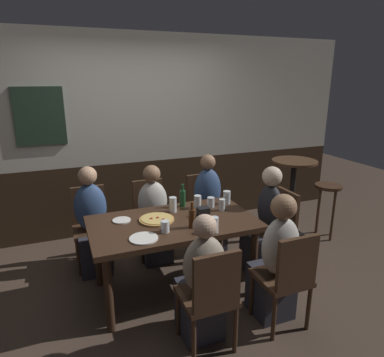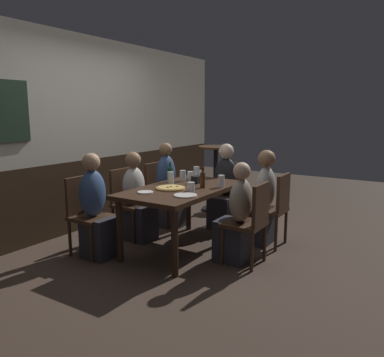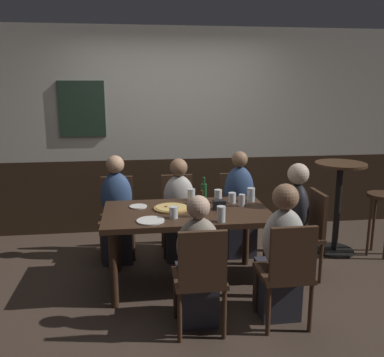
{
  "view_description": "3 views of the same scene",
  "coord_description": "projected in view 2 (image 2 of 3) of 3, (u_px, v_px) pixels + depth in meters",
  "views": [
    {
      "loc": [
        -0.93,
        -2.84,
        2.03
      ],
      "look_at": [
        0.24,
        0.12,
        1.1
      ],
      "focal_mm": 32.06,
      "sensor_mm": 36.0,
      "label": 1
    },
    {
      "loc": [
        -3.59,
        -2.4,
        1.61
      ],
      "look_at": [
        0.09,
        -0.07,
        0.84
      ],
      "focal_mm": 35.9,
      "sensor_mm": 36.0,
      "label": 2
    },
    {
      "loc": [
        -0.45,
        -3.77,
        1.91
      ],
      "look_at": [
        0.05,
        0.03,
        1.04
      ],
      "focal_mm": 39.38,
      "sensor_mm": 36.0,
      "label": 3
    }
  ],
  "objects": [
    {
      "name": "bar_stool",
      "position": [
        236.0,
        173.0,
        6.51
      ],
      "size": [
        0.34,
        0.34,
        0.72
      ],
      "color": "#422B1C",
      "rests_on": "ground_plane"
    },
    {
      "name": "plate_white_large",
      "position": [
        185.0,
        195.0,
        3.97
      ],
      "size": [
        0.24,
        0.24,
        0.01
      ],
      "primitive_type": "cylinder",
      "color": "white",
      "rests_on": "dining_table"
    },
    {
      "name": "tumbler_water",
      "position": [
        191.0,
        187.0,
        4.17
      ],
      "size": [
        0.08,
        0.08,
        0.11
      ],
      "color": "silver",
      "rests_on": "dining_table"
    },
    {
      "name": "chair_right_near",
      "position": [
        274.0,
        206.0,
        4.57
      ],
      "size": [
        0.4,
        0.4,
        0.88
      ],
      "color": "#422B1C",
      "rests_on": "ground_plane"
    },
    {
      "name": "chair_mid_near",
      "position": [
        251.0,
        219.0,
        4.0
      ],
      "size": [
        0.4,
        0.4,
        0.88
      ],
      "color": "#422B1C",
      "rests_on": "ground_plane"
    },
    {
      "name": "chair_left_far",
      "position": [
        86.0,
        211.0,
        4.33
      ],
      "size": [
        0.4,
        0.4,
        0.88
      ],
      "color": "#422B1C",
      "rests_on": "ground_plane"
    },
    {
      "name": "person_right_near",
      "position": [
        261.0,
        204.0,
        4.65
      ],
      "size": [
        0.34,
        0.37,
        1.15
      ],
      "color": "#2D2D38",
      "rests_on": "ground_plane"
    },
    {
      "name": "chair_mid_far",
      "position": [
        127.0,
        199.0,
        4.9
      ],
      "size": [
        0.4,
        0.4,
        0.88
      ],
      "color": "#422B1C",
      "rests_on": "ground_plane"
    },
    {
      "name": "chair_head_east",
      "position": [
        229.0,
        190.0,
        5.44
      ],
      "size": [
        0.4,
        0.4,
        0.88
      ],
      "color": "#422B1C",
      "rests_on": "ground_plane"
    },
    {
      "name": "side_bar_table",
      "position": [
        216.0,
        173.0,
        6.21
      ],
      "size": [
        0.56,
        0.56,
        1.05
      ],
      "color": "black",
      "rests_on": "ground_plane"
    },
    {
      "name": "pizza",
      "position": [
        171.0,
        188.0,
        4.32
      ],
      "size": [
        0.33,
        0.33,
        0.03
      ],
      "color": "tan",
      "rests_on": "dining_table"
    },
    {
      "name": "person_right_far",
      "position": [
        169.0,
        191.0,
        5.38
      ],
      "size": [
        0.34,
        0.37,
        1.17
      ],
      "color": "#2D2D38",
      "rests_on": "ground_plane"
    },
    {
      "name": "person_mid_far",
      "position": [
        137.0,
        203.0,
        4.82
      ],
      "size": [
        0.34,
        0.37,
        1.11
      ],
      "color": "#2D2D38",
      "rests_on": "ground_plane"
    },
    {
      "name": "tumbler_short",
      "position": [
        183.0,
        176.0,
        4.8
      ],
      "size": [
        0.08,
        0.08,
        0.14
      ],
      "color": "silver",
      "rests_on": "dining_table"
    },
    {
      "name": "beer_bottle_green",
      "position": [
        170.0,
        174.0,
        4.74
      ],
      "size": [
        0.06,
        0.06,
        0.24
      ],
      "color": "#194723",
      "rests_on": "dining_table"
    },
    {
      "name": "dining_table",
      "position": [
        183.0,
        195.0,
        4.42
      ],
      "size": [
        1.56,
        0.88,
        0.74
      ],
      "color": "#382316",
      "rests_on": "ground_plane"
    },
    {
      "name": "person_head_east",
      "position": [
        224.0,
        192.0,
        5.31
      ],
      "size": [
        0.37,
        0.34,
        1.17
      ],
      "color": "#2D2D38",
      "rests_on": "ground_plane"
    },
    {
      "name": "person_mid_near",
      "position": [
        236.0,
        221.0,
        4.09
      ],
      "size": [
        0.34,
        0.37,
        1.09
      ],
      "color": "#2D2D38",
      "rests_on": "ground_plane"
    },
    {
      "name": "condiment_caddy",
      "position": [
        196.0,
        180.0,
        4.66
      ],
      "size": [
        0.11,
        0.09,
        0.09
      ],
      "primitive_type": "cube",
      "color": "black",
      "rests_on": "dining_table"
    },
    {
      "name": "chair_right_far",
      "position": [
        160.0,
        190.0,
        5.47
      ],
      "size": [
        0.4,
        0.4,
        0.88
      ],
      "color": "#422B1C",
      "rests_on": "ground_plane"
    },
    {
      "name": "pint_glass_stout",
      "position": [
        201.0,
        175.0,
        4.89
      ],
      "size": [
        0.06,
        0.06,
        0.12
      ],
      "color": "silver",
      "rests_on": "dining_table"
    },
    {
      "name": "plate_white_small",
      "position": [
        145.0,
        192.0,
        4.12
      ],
      "size": [
        0.17,
        0.17,
        0.01
      ],
      "primitive_type": "cylinder",
      "color": "white",
      "rests_on": "dining_table"
    },
    {
      "name": "pint_glass_pale",
      "position": [
        190.0,
        176.0,
        4.9
      ],
      "size": [
        0.08,
        0.08,
        0.11
      ],
      "color": "silver",
      "rests_on": "dining_table"
    },
    {
      "name": "person_left_far",
      "position": [
        96.0,
        213.0,
        4.24
      ],
      "size": [
        0.34,
        0.37,
        1.16
      ],
      "color": "#2D2D38",
      "rests_on": "ground_plane"
    },
    {
      "name": "pint_glass_amber",
      "position": [
        221.0,
        182.0,
        4.41
      ],
      "size": [
        0.08,
        0.08,
        0.14
      ],
      "color": "silver",
      "rests_on": "dining_table"
    },
    {
      "name": "beer_glass_tall",
      "position": [
        171.0,
        179.0,
        4.57
      ],
      "size": [
        0.07,
        0.07,
        0.15
      ],
      "color": "silver",
      "rests_on": "dining_table"
    },
    {
      "name": "ground_plane",
      "position": [
        183.0,
        249.0,
        4.53
      ],
      "size": [
        12.0,
        12.0,
        0.0
      ],
      "primitive_type": "plane",
      "color": "#423328"
    },
    {
      "name": "beer_glass_half",
      "position": [
        197.0,
        173.0,
        5.09
      ],
      "size": [
        0.08,
        0.08,
        0.14
      ],
      "color": "silver",
      "rests_on": "dining_table"
    },
    {
      "name": "wall_back",
      "position": [
        81.0,
        134.0,
        5.17
      ],
      "size": [
        6.4,
        0.13,
        2.6
      ],
      "color": "#332316",
      "rests_on": "ground_plane"
    },
    {
      "name": "beer_bottle_brown",
      "position": [
        203.0,
        180.0,
        4.37
      ],
      "size": [
        0.06,
        0.06,
        0.24
      ],
      "color": "#42230F",
      "rests_on": "dining_table"
    }
  ]
}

